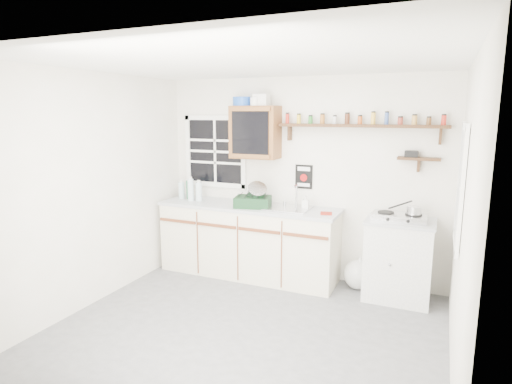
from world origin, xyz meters
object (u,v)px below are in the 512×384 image
(upper_cabinet, at_px, (255,132))
(dish_rack, at_px, (254,199))
(hotplate, at_px, (399,217))
(right_cabinet, at_px, (398,259))
(main_cabinet, at_px, (248,240))
(spice_shelf, at_px, (360,125))

(upper_cabinet, bearing_deg, dish_rack, -69.79)
(dish_rack, distance_m, hotplate, 1.71)
(right_cabinet, bearing_deg, main_cabinet, -179.21)
(spice_shelf, distance_m, dish_rack, 1.53)
(main_cabinet, relative_size, upper_cabinet, 3.55)
(upper_cabinet, relative_size, dish_rack, 1.32)
(hotplate, bearing_deg, dish_rack, -176.79)
(upper_cabinet, distance_m, spice_shelf, 1.29)
(dish_rack, relative_size, hotplate, 0.85)
(main_cabinet, xyz_separation_m, dish_rack, (0.11, -0.06, 0.56))
(main_cabinet, height_order, hotplate, hotplate)
(right_cabinet, xyz_separation_m, hotplate, (-0.02, -0.02, 0.49))
(main_cabinet, xyz_separation_m, upper_cabinet, (0.03, 0.14, 1.36))
(hotplate, bearing_deg, upper_cabinet, 176.56)
(right_cabinet, distance_m, dish_rack, 1.82)
(main_cabinet, relative_size, spice_shelf, 1.21)
(right_cabinet, relative_size, hotplate, 1.57)
(upper_cabinet, relative_size, hotplate, 1.12)
(main_cabinet, bearing_deg, spice_shelf, 9.21)
(hotplate, bearing_deg, right_cabinet, 50.21)
(dish_rack, height_order, hotplate, dish_rack)
(right_cabinet, height_order, upper_cabinet, upper_cabinet)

